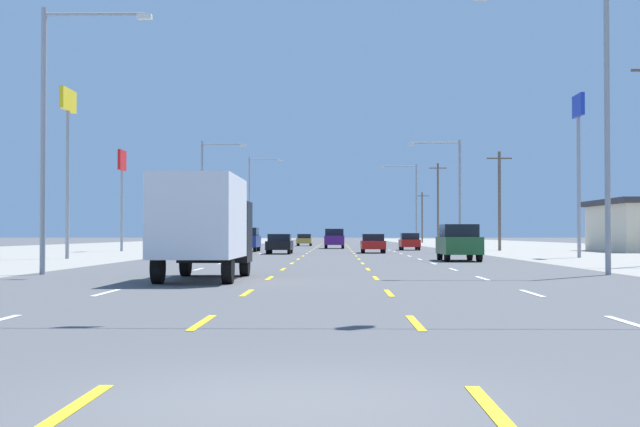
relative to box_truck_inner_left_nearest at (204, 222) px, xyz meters
name	(u,v)px	position (x,y,z in m)	size (l,w,h in m)	color
ground_plane	(331,252)	(3.75, 45.22, -1.84)	(572.00, 572.00, 0.00)	#4C4C4F
lot_apron_left	(29,252)	(-21.00, 45.22, -1.83)	(28.00, 440.00, 0.01)	gray
lot_apron_right	(637,252)	(28.50, 45.22, -1.83)	(28.00, 440.00, 0.01)	gray
lane_markings	(333,246)	(3.75, 83.72, -1.83)	(10.64, 227.60, 0.01)	white
signal_span_wire	(292,20)	(3.35, -11.22, 3.77)	(27.21, 0.53, 9.87)	brown
box_truck_inner_left_nearest	(204,222)	(0.00, 0.00, 0.00)	(2.40, 7.20, 3.23)	black
suv_far_right_near	(459,242)	(10.85, 20.71, -0.81)	(1.98, 4.90, 1.98)	#235B2D
sedan_inner_left_mid	(280,244)	(0.04, 37.89, -1.08)	(1.80, 4.50, 1.46)	black
sedan_inner_right_midfar	(373,243)	(7.01, 41.17, -1.08)	(1.80, 4.50, 1.46)	red
suv_far_left_far	(247,239)	(-3.25, 46.64, -0.81)	(1.98, 4.90, 1.98)	navy
hatchback_far_right_farther	(409,241)	(10.82, 53.65, -1.05)	(1.72, 3.90, 1.54)	red
suv_center_turn_farthest	(334,238)	(3.99, 62.67, -0.81)	(1.98, 4.90, 1.98)	#4C196B
sedan_inner_left_distant_a	(304,240)	(0.28, 82.47, -1.08)	(1.80, 4.50, 1.46)	#B28C33
pole_sign_left_row_1	(68,128)	(-11.72, 24.74, 5.88)	(0.24, 2.69, 10.06)	gray
pole_sign_left_row_2	(122,174)	(-13.91, 47.59, 4.71)	(0.24, 2.19, 8.55)	gray
pole_sign_right_row_1	(578,136)	(19.21, 27.73, 5.68)	(0.24, 2.11, 10.11)	gray
streetlight_left_row_0	(54,120)	(-6.00, 3.89, 3.76)	(4.02, 0.26, 9.68)	gray
streetlight_right_row_0	(593,106)	(13.39, 3.89, 4.19)	(4.86, 0.26, 10.33)	gray
streetlight_left_row_1	(207,188)	(-6.04, 42.68, 3.26)	(3.57, 0.26, 8.82)	gray
streetlight_right_row_1	(454,186)	(13.45, 42.68, 3.36)	(4.16, 0.26, 8.88)	gray
streetlight_left_row_2	(252,195)	(-6.02, 81.47, 4.35)	(4.14, 0.26, 10.80)	gray
streetlight_right_row_2	(412,198)	(13.42, 81.47, 3.96)	(4.58, 0.26, 9.94)	gray
utility_pole_right_row_1	(499,199)	(18.53, 51.29, 2.71)	(2.20, 0.26, 8.71)	brown
utility_pole_right_row_2	(438,203)	(17.08, 86.58, 3.57)	(2.20, 0.26, 10.42)	brown
utility_pole_right_row_3	(422,216)	(18.52, 123.15, 2.56)	(2.20, 0.26, 8.42)	brown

